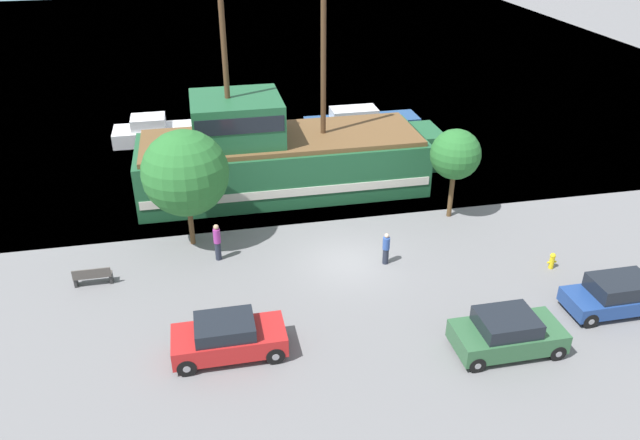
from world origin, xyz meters
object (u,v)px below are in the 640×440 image
parked_car_curb_rear (507,333)px  pedestrian_walking_far (217,242)px  pirate_ship (278,156)px  pedestrian_walking_near (386,249)px  parked_car_curb_mid (621,295)px  fire_hydrant (552,260)px  moored_boat_dockside (360,122)px  bench_promenade_east (93,276)px  moored_boat_outer (155,132)px  parked_car_curb_front (228,337)px

parked_car_curb_rear → pedestrian_walking_far: size_ratio=2.20×
pirate_ship → parked_car_curb_rear: (6.09, -15.28, -1.24)m
pedestrian_walking_near → parked_car_curb_rear: bearing=-68.9°
parked_car_curb_mid → fire_hydrant: 3.50m
pedestrian_walking_far → moored_boat_dockside: bearing=54.5°
bench_promenade_east → pedestrian_walking_far: 5.45m
moored_boat_outer → pedestrian_walking_near: size_ratio=3.58×
moored_boat_dockside → pedestrian_walking_far: bearing=-125.5°
moored_boat_dockside → pirate_ship: bearing=-130.2°
parked_car_curb_front → pirate_ship: bearing=74.2°
moored_boat_outer → parked_car_curb_front: bearing=-82.0°
pedestrian_walking_far → parked_car_curb_front: bearing=-90.2°
pirate_ship → pedestrian_walking_near: size_ratio=11.00×
pirate_ship → moored_boat_dockside: bearing=49.8°
pirate_ship → moored_boat_outer: bearing=127.8°
pirate_ship → moored_boat_outer: pirate_ship is taller
parked_car_curb_mid → bench_promenade_east: parked_car_curb_mid is taller
moored_boat_outer → parked_car_curb_rear: size_ratio=1.38×
parked_car_curb_front → parked_car_curb_rear: 10.07m
parked_car_curb_front → pedestrian_walking_far: bearing=89.8°
parked_car_curb_front → pedestrian_walking_far: 6.64m
parked_car_curb_mid → pedestrian_walking_near: pedestrian_walking_near is taller
moored_boat_dockside → parked_car_curb_rear: 23.41m
moored_boat_dockside → parked_car_curb_mid: 22.56m
parked_car_curb_rear → moored_boat_outer: bearing=118.3°
moored_boat_dockside → bench_promenade_east: 22.58m
moored_boat_dockside → pedestrian_walking_near: moored_boat_dockside is taller
parked_car_curb_rear → fire_hydrant: 6.55m
parked_car_curb_mid → parked_car_curb_rear: 5.71m
parked_car_curb_rear → parked_car_curb_mid: bearing=13.7°
pirate_ship → pedestrian_walking_near: pirate_ship is taller
moored_boat_dockside → parked_car_curb_front: 24.08m
moored_boat_outer → fire_hydrant: bearing=-48.0°
moored_boat_outer → parked_car_curb_rear: moored_boat_outer is taller
pedestrian_walking_near → parked_car_curb_mid: bearing=-32.9°
parked_car_curb_mid → parked_car_curb_front: bearing=178.3°
parked_car_curb_front → pedestrian_walking_far: (0.03, 6.64, 0.17)m
pirate_ship → parked_car_curb_front: 14.06m
bench_promenade_east → pedestrian_walking_far: (5.34, 0.99, 0.48)m
fire_hydrant → pedestrian_walking_far: (-14.43, 3.75, 0.51)m
fire_hydrant → pedestrian_walking_near: 7.35m
moored_boat_outer → bench_promenade_east: moored_boat_outer is taller
moored_boat_outer → parked_car_curb_mid: moored_boat_outer is taller
parked_car_curb_rear → moored_boat_dockside: bearing=88.1°
pedestrian_walking_far → parked_car_curb_mid: bearing=-24.7°
pirate_ship → fire_hydrant: size_ratio=21.90×
pedestrian_walking_near → parked_car_curb_front: bearing=-147.0°
pirate_ship → moored_boat_dockside: size_ratio=2.15×
parked_car_curb_mid → moored_boat_outer: bearing=129.1°
parked_car_curb_rear → bench_promenade_east: parked_car_curb_rear is taller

